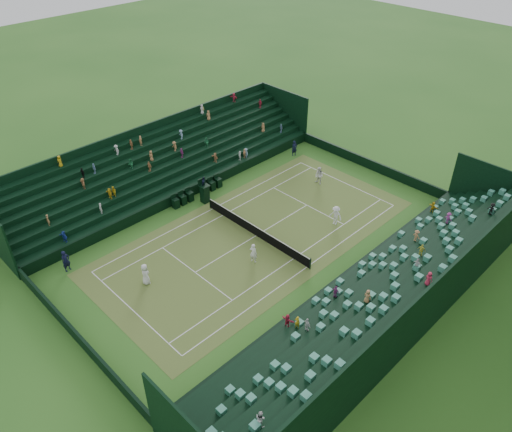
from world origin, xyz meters
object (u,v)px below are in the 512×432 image
object	(u,v)px
umpire_chair	(204,191)
player_near_east	(253,253)
player_far_east	(336,215)
player_near_west	(145,274)
player_far_west	(319,176)
tennis_net	(256,231)

from	to	relation	value
umpire_chair	player_near_east	world-z (taller)	umpire_chair
player_near_east	player_far_east	world-z (taller)	player_far_east
player_near_west	player_far_west	xyz separation A→B (m)	(-0.05, 19.66, 0.01)
player_near_east	player_far_west	bearing A→B (deg)	-90.75
tennis_net	player_near_east	xyz separation A→B (m)	(2.15, -2.41, 0.32)
umpire_chair	player_near_east	xyz separation A→B (m)	(9.01, -2.72, -0.26)
umpire_chair	player_near_east	distance (m)	9.42
tennis_net	player_far_east	bearing A→B (deg)	59.48
player_near_east	player_far_west	size ratio (longest dim) A/B	0.97
tennis_net	player_near_west	world-z (taller)	player_near_west
tennis_net	player_far_west	size ratio (longest dim) A/B	6.71
tennis_net	player_near_east	bearing A→B (deg)	-48.25
player_far_west	umpire_chair	bearing A→B (deg)	-116.09
umpire_chair	tennis_net	bearing A→B (deg)	-2.59
tennis_net	player_far_west	distance (m)	10.17
tennis_net	player_far_west	world-z (taller)	player_far_west
player_far_west	player_far_east	size ratio (longest dim) A/B	0.99
tennis_net	player_near_east	distance (m)	3.25
umpire_chair	player_far_east	xyz separation A→B (m)	(10.36, 5.63, -0.23)
player_far_east	umpire_chair	bearing A→B (deg)	-160.68
player_near_west	player_near_east	world-z (taller)	player_near_west
umpire_chair	player_far_east	bearing A→B (deg)	28.52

